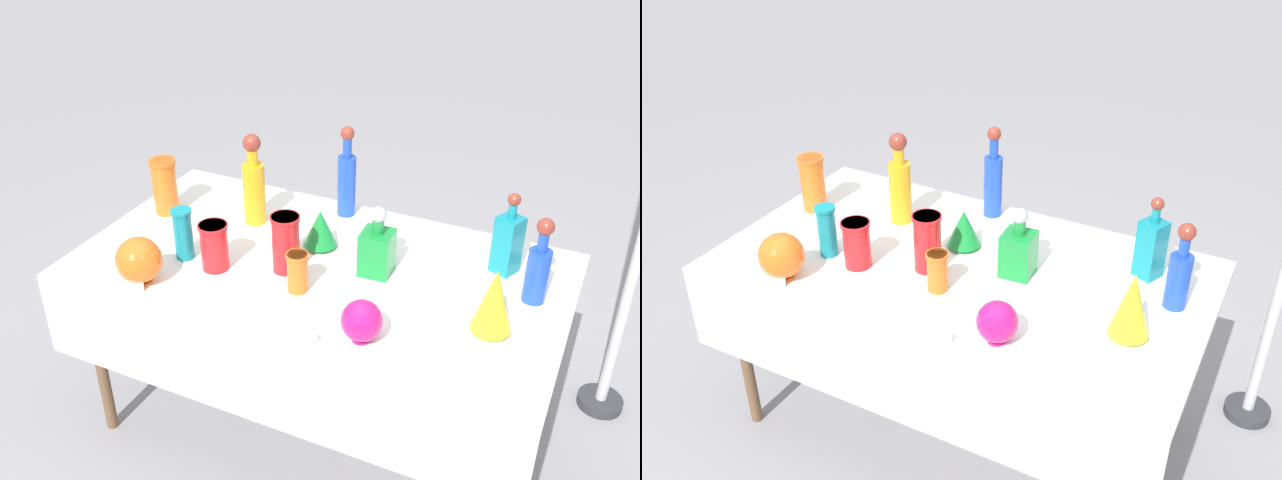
{
  "view_description": "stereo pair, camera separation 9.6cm",
  "coord_description": "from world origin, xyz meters",
  "views": [
    {
      "loc": [
        0.9,
        -1.9,
        2.11
      ],
      "look_at": [
        0.0,
        0.0,
        0.86
      ],
      "focal_mm": 40.0,
      "sensor_mm": 36.0,
      "label": 1
    },
    {
      "loc": [
        0.98,
        -1.86,
        2.11
      ],
      "look_at": [
        0.0,
        0.0,
        0.86
      ],
      "focal_mm": 40.0,
      "sensor_mm": 36.0,
      "label": 2
    }
  ],
  "objects": [
    {
      "name": "round_bowl_1",
      "position": [
        -0.5,
        -0.35,
        0.85
      ],
      "size": [
        0.16,
        0.16,
        0.16
      ],
      "color": "orange",
      "rests_on": "display_table"
    },
    {
      "name": "fluted_vase_1",
      "position": [
        -0.05,
        0.11,
        0.84
      ],
      "size": [
        0.12,
        0.12,
        0.15
      ],
      "color": "#198C38",
      "rests_on": "display_table"
    },
    {
      "name": "slender_vase_2",
      "position": [
        -0.32,
        -0.17,
        0.85
      ],
      "size": [
        0.1,
        0.1,
        0.17
      ],
      "color": "red",
      "rests_on": "display_table"
    },
    {
      "name": "display_table",
      "position": [
        0.0,
        -0.04,
        0.7
      ],
      "size": [
        1.7,
        0.95,
        0.76
      ],
      "color": "white",
      "rests_on": "ground"
    },
    {
      "name": "slender_vase_4",
      "position": [
        -0.09,
        -0.08,
        0.87
      ],
      "size": [
        0.1,
        0.1,
        0.21
      ],
      "color": "red",
      "rests_on": "display_table"
    },
    {
      "name": "slender_vase_1",
      "position": [
        -0.71,
        0.09,
        0.88
      ],
      "size": [
        0.1,
        0.1,
        0.22
      ],
      "color": "orange",
      "rests_on": "display_table"
    },
    {
      "name": "slender_vase_3",
      "position": [
        -0.45,
        -0.16,
        0.86
      ],
      "size": [
        0.07,
        0.07,
        0.19
      ],
      "color": "teal",
      "rests_on": "display_table"
    },
    {
      "name": "square_decanter_0",
      "position": [
        0.59,
        0.24,
        0.88
      ],
      "size": [
        0.1,
        0.1,
        0.3
      ],
      "color": "teal",
      "rests_on": "display_table"
    },
    {
      "name": "price_tag_left",
      "position": [
        0.15,
        -0.39,
        0.78
      ],
      "size": [
        0.06,
        0.03,
        0.04
      ],
      "primitive_type": "cube",
      "rotation": [
        -0.21,
        0.0,
        -0.28
      ],
      "color": "white",
      "rests_on": "display_table"
    },
    {
      "name": "tall_bottle_2",
      "position": [
        0.71,
        0.1,
        0.89
      ],
      "size": [
        0.07,
        0.07,
        0.3
      ],
      "color": "blue",
      "rests_on": "display_table"
    },
    {
      "name": "ground_plane",
      "position": [
        0.0,
        0.0,
        0.0
      ],
      "size": [
        40.0,
        40.0,
        0.0
      ],
      "primitive_type": "plane",
      "color": "gray"
    },
    {
      "name": "square_decanter_1",
      "position": [
        0.19,
        0.04,
        0.86
      ],
      "size": [
        0.11,
        0.11,
        0.25
      ],
      "color": "#198C38",
      "rests_on": "display_table"
    },
    {
      "name": "cardboard_box_behind_left",
      "position": [
        0.03,
        0.97,
        0.12
      ],
      "size": [
        0.53,
        0.46,
        0.33
      ],
      "color": "tan",
      "rests_on": "ground"
    },
    {
      "name": "slender_vase_0",
      "position": [
        0.0,
        -0.17,
        0.84
      ],
      "size": [
        0.08,
        0.08,
        0.14
      ],
      "color": "orange",
      "rests_on": "display_table"
    },
    {
      "name": "round_bowl_0",
      "position": [
        0.29,
        -0.33,
        0.83
      ],
      "size": [
        0.13,
        0.13,
        0.14
      ],
      "color": "#C61972",
      "rests_on": "display_table"
    },
    {
      "name": "tall_bottle_1",
      "position": [
        -0.07,
        0.38,
        0.91
      ],
      "size": [
        0.07,
        0.07,
        0.37
      ],
      "color": "blue",
      "rests_on": "display_table"
    },
    {
      "name": "fluted_vase_0",
      "position": [
        0.63,
        -0.12,
        0.87
      ],
      "size": [
        0.13,
        0.13,
        0.22
      ],
      "color": "yellow",
      "rests_on": "display_table"
    },
    {
      "name": "tall_bottle_0",
      "position": [
        -0.36,
        0.18,
        0.92
      ],
      "size": [
        0.08,
        0.08,
        0.36
      ],
      "color": "orange",
      "rests_on": "display_table"
    },
    {
      "name": "price_tag_center",
      "position": [
        -0.48,
        -0.4,
        0.78
      ],
      "size": [
        0.06,
        0.03,
        0.04
      ],
      "primitive_type": "cube",
      "rotation": [
        -0.21,
        0.0,
        0.27
      ],
      "color": "white",
      "rests_on": "display_table"
    }
  ]
}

